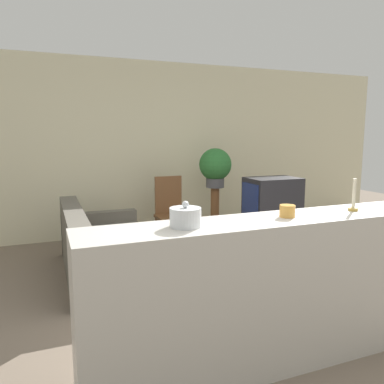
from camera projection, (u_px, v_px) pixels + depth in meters
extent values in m
plane|color=#756656|center=(257.00, 335.00, 2.96)|extent=(14.00, 14.00, 0.00)
cube|color=beige|center=(145.00, 149.00, 5.91)|extent=(9.00, 0.06, 2.70)
cube|color=#605B51|center=(111.00, 256.00, 4.26)|extent=(0.98, 1.81, 0.41)
cube|color=#605B51|center=(73.00, 226.00, 4.06)|extent=(0.20, 1.81, 0.37)
cube|color=#605B51|center=(125.00, 274.00, 3.49)|extent=(0.98, 0.16, 0.56)
cube|color=#605B51|center=(100.00, 232.00, 5.01)|extent=(0.98, 0.16, 0.56)
cube|color=brown|center=(271.00, 235.00, 5.07)|extent=(0.92, 0.54, 0.46)
cube|color=#232328|center=(272.00, 198.00, 5.00)|extent=(0.68, 0.48, 0.55)
cube|color=navy|center=(250.00, 200.00, 4.87)|extent=(0.02, 0.39, 0.43)
cube|color=brown|center=(173.00, 217.00, 5.25)|extent=(0.44, 0.44, 0.04)
cube|color=brown|center=(168.00, 195.00, 5.40)|extent=(0.40, 0.04, 0.54)
cylinder|color=brown|center=(164.00, 237.00, 5.04)|extent=(0.04, 0.04, 0.40)
cylinder|color=brown|center=(190.00, 235.00, 5.18)|extent=(0.04, 0.04, 0.40)
cylinder|color=brown|center=(156.00, 231.00, 5.39)|extent=(0.04, 0.04, 0.40)
cylinder|color=brown|center=(181.00, 228.00, 5.53)|extent=(0.04, 0.04, 0.40)
cylinder|color=brown|center=(215.00, 213.00, 5.71)|extent=(0.13, 0.13, 0.78)
cylinder|color=#4C4C51|center=(215.00, 183.00, 5.64)|extent=(0.27, 0.27, 0.14)
sphere|color=#2D7033|center=(215.00, 164.00, 5.60)|extent=(0.49, 0.49, 0.49)
cube|color=beige|center=(283.00, 289.00, 2.59)|extent=(2.78, 0.44, 1.02)
cylinder|color=silver|center=(185.00, 217.00, 2.24)|extent=(0.19, 0.19, 0.12)
sphere|color=silver|center=(185.00, 204.00, 2.23)|extent=(0.04, 0.04, 0.04)
cylinder|color=gold|center=(287.00, 211.00, 2.51)|extent=(0.10, 0.10, 0.08)
cylinder|color=#B7933D|center=(353.00, 209.00, 2.72)|extent=(0.07, 0.07, 0.02)
cylinder|color=beige|center=(354.00, 193.00, 2.71)|extent=(0.02, 0.02, 0.22)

